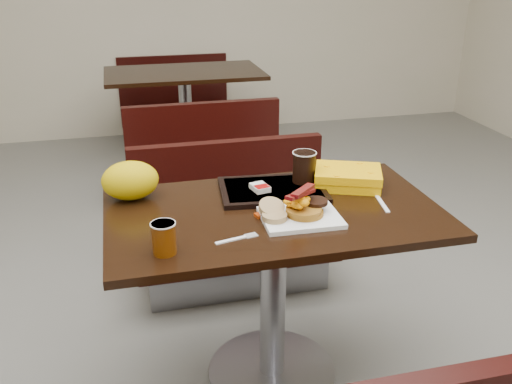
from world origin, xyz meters
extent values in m
cube|color=gray|center=(0.00, 0.00, 0.00)|extent=(6.00, 7.00, 0.01)
cube|color=white|center=(0.07, -0.10, 0.76)|extent=(0.28, 0.22, 0.02)
cylinder|color=#A87B1C|center=(0.08, -0.09, 0.78)|extent=(0.15, 0.15, 0.03)
cylinder|color=black|center=(0.13, -0.07, 0.80)|extent=(0.10, 0.10, 0.01)
ellipsoid|color=#F4A804|center=(0.06, -0.09, 0.82)|extent=(0.10, 0.09, 0.05)
cylinder|color=tan|center=(-0.03, -0.11, 0.78)|extent=(0.10, 0.10, 0.02)
cylinder|color=tan|center=(-0.03, -0.06, 0.79)|extent=(0.11, 0.11, 0.05)
cylinder|color=#8E3F05|center=(-0.41, -0.22, 0.80)|extent=(0.08, 0.08, 0.10)
cube|color=white|center=(0.40, -0.03, 0.75)|extent=(0.04, 0.18, 0.00)
cube|color=#A32F07|center=(-0.06, -0.04, 0.76)|extent=(0.05, 0.04, 0.01)
cube|color=#8C0504|center=(0.06, -0.02, 0.76)|extent=(0.05, 0.04, 0.01)
cube|color=black|center=(0.04, 0.16, 0.76)|extent=(0.43, 0.32, 0.02)
cube|color=silver|center=(-0.02, 0.15, 0.78)|extent=(0.07, 0.09, 0.02)
cylinder|color=black|center=(0.17, 0.19, 0.83)|extent=(0.11, 0.11, 0.12)
cube|color=#F4AD04|center=(0.34, 0.15, 0.78)|extent=(0.31, 0.27, 0.07)
ellipsoid|color=#E9B607|center=(-0.49, 0.23, 0.82)|extent=(0.23, 0.18, 0.15)
camera|label=1|loc=(-0.51, -1.79, 1.62)|focal=39.84mm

